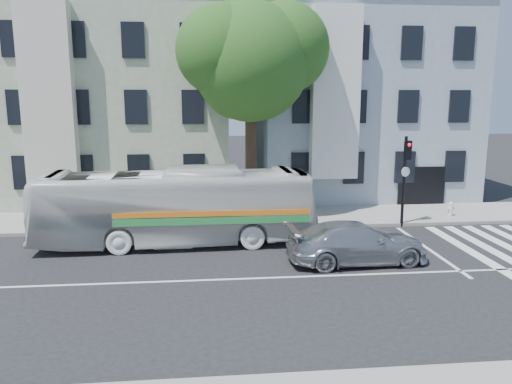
{
  "coord_description": "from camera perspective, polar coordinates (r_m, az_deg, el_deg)",
  "views": [
    {
      "loc": [
        -2.14,
        -15.59,
        5.95
      ],
      "look_at": [
        -0.33,
        2.69,
        2.4
      ],
      "focal_mm": 35.0,
      "sensor_mm": 36.0,
      "label": 1
    }
  ],
  "objects": [
    {
      "name": "ground",
      "position": [
        16.82,
        2.06,
        -9.78
      ],
      "size": [
        120.0,
        120.0,
        0.0
      ],
      "primitive_type": "plane",
      "color": "black",
      "rests_on": "ground"
    },
    {
      "name": "sidewalk_far",
      "position": [
        24.4,
        -0.46,
        -2.99
      ],
      "size": [
        80.0,
        4.0,
        0.15
      ],
      "primitive_type": "cube",
      "color": "gray",
      "rests_on": "ground"
    },
    {
      "name": "building_left",
      "position": [
        30.97,
        -14.9,
        9.75
      ],
      "size": [
        12.0,
        10.0,
        11.0
      ],
      "primitive_type": "cube",
      "color": "#96A086",
      "rests_on": "ground"
    },
    {
      "name": "building_right",
      "position": [
        31.93,
        11.15,
        9.93
      ],
      "size": [
        12.0,
        10.0,
        11.0
      ],
      "primitive_type": "cube",
      "color": "#8898A2",
      "rests_on": "ground"
    },
    {
      "name": "street_tree",
      "position": [
        24.49,
        -0.5,
        15.34
      ],
      "size": [
        7.3,
        5.9,
        11.1
      ],
      "color": "#2D2116",
      "rests_on": "ground"
    },
    {
      "name": "bus",
      "position": [
        20.36,
        -9.07,
        -1.67
      ],
      "size": [
        2.95,
        11.23,
        3.11
      ],
      "primitive_type": "imported",
      "rotation": [
        0.0,
        0.0,
        1.6
      ],
      "color": "silver",
      "rests_on": "ground"
    },
    {
      "name": "sedan",
      "position": [
        18.45,
        11.46,
        -5.69
      ],
      "size": [
        2.39,
        5.21,
        1.48
      ],
      "primitive_type": "imported",
      "rotation": [
        0.0,
        0.0,
        1.63
      ],
      "color": "#B2B4B9",
      "rests_on": "ground"
    },
    {
      "name": "hedge",
      "position": [
        23.19,
        -11.95,
        -2.9
      ],
      "size": [
        8.25,
        3.8,
        0.7
      ],
      "primitive_type": null,
      "rotation": [
        0.0,
        0.0,
        0.36
      ],
      "color": "#356721",
      "rests_on": "sidewalk_far"
    },
    {
      "name": "traffic_signal",
      "position": [
        23.54,
        16.71,
        2.52
      ],
      "size": [
        0.43,
        0.53,
        4.16
      ],
      "rotation": [
        0.0,
        0.0,
        0.28
      ],
      "color": "black",
      "rests_on": "ground"
    },
    {
      "name": "fire_hydrant",
      "position": [
        26.26,
        21.35,
        -1.78
      ],
      "size": [
        0.4,
        0.23,
        0.71
      ],
      "rotation": [
        0.0,
        0.0,
        0.27
      ],
      "color": "silver",
      "rests_on": "sidewalk_far"
    }
  ]
}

